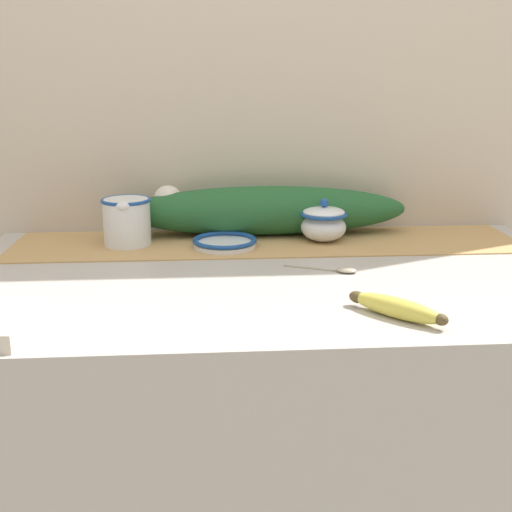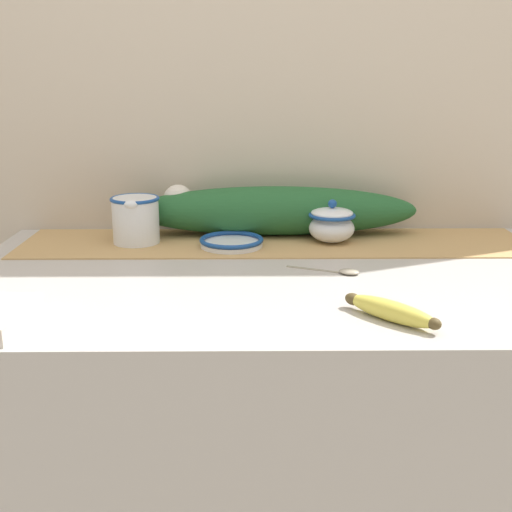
% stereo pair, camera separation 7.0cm
% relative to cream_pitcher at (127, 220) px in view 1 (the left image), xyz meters
% --- Properties ---
extents(countertop, '(1.26, 0.74, 0.90)m').
position_rel_cream_pitcher_xyz_m(countertop, '(0.32, -0.23, -0.51)').
color(countertop, '#B7B2AD').
rests_on(countertop, ground_plane).
extents(back_wall, '(2.06, 0.04, 2.40)m').
position_rel_cream_pitcher_xyz_m(back_wall, '(0.32, 0.16, 0.24)').
color(back_wall, beige).
rests_on(back_wall, ground_plane).
extents(table_runner, '(1.16, 0.26, 0.00)m').
position_rel_cream_pitcher_xyz_m(table_runner, '(0.32, -0.00, -0.06)').
color(table_runner, tan).
rests_on(table_runner, countertop).
extents(cream_pitcher, '(0.11, 0.13, 0.11)m').
position_rel_cream_pitcher_xyz_m(cream_pitcher, '(0.00, 0.00, 0.00)').
color(cream_pitcher, white).
rests_on(cream_pitcher, countertop).
extents(sugar_bowl, '(0.11, 0.11, 0.10)m').
position_rel_cream_pitcher_xyz_m(sugar_bowl, '(0.45, -0.00, -0.01)').
color(sugar_bowl, white).
rests_on(sugar_bowl, countertop).
extents(small_dish, '(0.14, 0.14, 0.02)m').
position_rel_cream_pitcher_xyz_m(small_dish, '(0.22, -0.04, -0.05)').
color(small_dish, white).
rests_on(small_dish, countertop).
extents(banana, '(0.14, 0.14, 0.03)m').
position_rel_cream_pitcher_xyz_m(banana, '(0.48, -0.48, -0.04)').
color(banana, '#DBCC4C').
rests_on(banana, countertop).
extents(spoon, '(0.14, 0.07, 0.01)m').
position_rel_cream_pitcher_xyz_m(spoon, '(0.44, -0.24, -0.06)').
color(spoon, '#A89E89').
rests_on(spoon, countertop).
extents(poinsettia_garland, '(0.68, 0.13, 0.12)m').
position_rel_cream_pitcher_xyz_m(poinsettia_garland, '(0.31, 0.07, 0.00)').
color(poinsettia_garland, '#235B2D').
rests_on(poinsettia_garland, countertop).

